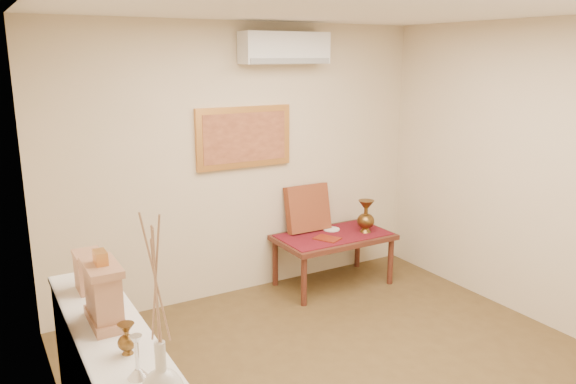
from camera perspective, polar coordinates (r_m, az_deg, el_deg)
ceiling at (r=3.62m, az=11.44°, el=18.48°), size 4.50×4.50×0.00m
wall_back at (r=5.60m, az=-4.55°, el=3.07°), size 4.00×0.02×2.70m
wall_left at (r=2.94m, az=-21.18°, el=-7.87°), size 0.02×4.50×2.70m
white_vase at (r=2.15m, az=-13.08°, el=-12.30°), size 0.18×0.18×0.95m
candlestick at (r=2.68m, az=-15.09°, el=-15.85°), size 0.10×0.10×0.20m
brass_urn_small at (r=2.88m, az=-16.09°, el=-13.71°), size 0.09×0.09×0.21m
table_cloth at (r=5.90m, az=4.65°, el=-4.35°), size 1.14×0.59×0.01m
brass_urn_tall at (r=5.97m, az=7.92°, el=-2.09°), size 0.19×0.19×0.42m
plate at (r=6.05m, az=4.43°, el=-3.79°), size 0.18×0.18×0.01m
menu at (r=5.75m, az=4.01°, el=-4.73°), size 0.27×0.30×0.01m
cushion at (r=5.95m, az=2.01°, el=-1.64°), size 0.49×0.20×0.50m
mantel_clock at (r=3.19m, az=-18.21°, el=-9.69°), size 0.17×0.36×0.41m
wooden_chest at (r=3.66m, az=-19.51°, el=-7.56°), size 0.16×0.21×0.24m
low_table at (r=5.93m, az=4.64°, el=-4.99°), size 1.20×0.70×0.55m
painting at (r=5.54m, az=-4.48°, el=5.57°), size 1.00×0.06×0.60m
ac_unit at (r=5.57m, az=-0.33°, el=14.41°), size 0.90×0.25×0.30m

